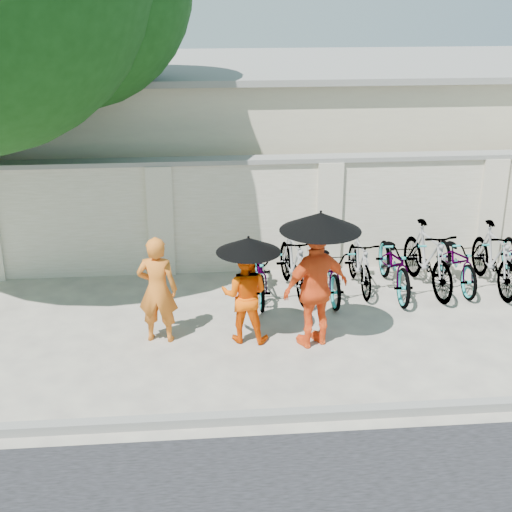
{
  "coord_description": "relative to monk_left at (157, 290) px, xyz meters",
  "views": [
    {
      "loc": [
        -0.4,
        -8.96,
        4.97
      ],
      "look_at": [
        0.5,
        0.98,
        1.1
      ],
      "focal_mm": 50.0,
      "sensor_mm": 36.0,
      "label": 1
    }
  ],
  "objects": [
    {
      "name": "bike_2",
      "position": [
        2.77,
        1.36,
        -0.34
      ],
      "size": [
        0.67,
        1.78,
        0.93
      ],
      "primitive_type": "imported",
      "rotation": [
        0.0,
        0.0,
        0.03
      ],
      "color": "#A2A1AF",
      "rests_on": "ground"
    },
    {
      "name": "ground",
      "position": [
        0.97,
        -0.52,
        -0.8
      ],
      "size": [
        80.0,
        80.0,
        0.0
      ],
      "primitive_type": "plane",
      "color": "#B3AB94"
    },
    {
      "name": "monk_right",
      "position": [
        2.25,
        -0.34,
        0.08
      ],
      "size": [
        1.12,
        0.79,
        1.76
      ],
      "primitive_type": "imported",
      "rotation": [
        0.0,
        0.0,
        3.53
      ],
      "color": "#FF551B",
      "rests_on": "ground"
    },
    {
      "name": "compound_wall",
      "position": [
        1.97,
        2.68,
        0.2
      ],
      "size": [
        20.0,
        0.3,
        2.0
      ],
      "primitive_type": "cube",
      "color": "beige",
      "rests_on": "ground"
    },
    {
      "name": "building_behind",
      "position": [
        2.97,
        6.48,
        0.8
      ],
      "size": [
        14.0,
        6.0,
        3.2
      ],
      "primitive_type": "cube",
      "color": "#B7AB8E",
      "rests_on": "ground"
    },
    {
      "name": "parasol_right",
      "position": [
        2.27,
        -0.42,
        1.11
      ],
      "size": [
        1.13,
        1.13,
        1.04
      ],
      "color": "black",
      "rests_on": "ground"
    },
    {
      "name": "monk_center",
      "position": [
        1.26,
        -0.11,
        -0.09
      ],
      "size": [
        0.8,
        0.68,
        1.44
      ],
      "primitive_type": "imported",
      "rotation": [
        0.0,
        0.0,
        2.92
      ],
      "color": "#FF5804",
      "rests_on": "ground"
    },
    {
      "name": "kerb",
      "position": [
        0.97,
        -2.22,
        -0.74
      ],
      "size": [
        40.0,
        0.16,
        0.12
      ],
      "primitive_type": "cube",
      "color": "gray",
      "rests_on": "ground"
    },
    {
      "name": "bike_7",
      "position": [
        5.63,
        1.4,
        -0.25
      ],
      "size": [
        0.54,
        1.86,
        1.11
      ],
      "primitive_type": "imported",
      "rotation": [
        0.0,
        0.0,
        0.01
      ],
      "color": "#A2A1AF",
      "rests_on": "ground"
    },
    {
      "name": "bike_5",
      "position": [
        4.49,
        1.46,
        -0.23
      ],
      "size": [
        0.77,
        1.96,
        1.15
      ],
      "primitive_type": "imported",
      "rotation": [
        0.0,
        0.0,
        0.13
      ],
      "color": "#A2A1AF",
      "rests_on": "ground"
    },
    {
      "name": "bike_4",
      "position": [
        3.92,
        1.42,
        -0.29
      ],
      "size": [
        0.72,
        1.97,
        1.03
      ],
      "primitive_type": "imported",
      "rotation": [
        0.0,
        0.0,
        -0.02
      ],
      "color": "#A2A1AF",
      "rests_on": "ground"
    },
    {
      "name": "bike_3",
      "position": [
        3.34,
        1.57,
        -0.32
      ],
      "size": [
        0.46,
        1.61,
        0.96
      ],
      "primitive_type": "imported",
      "rotation": [
        0.0,
        0.0,
        0.01
      ],
      "color": "#A2A1AF",
      "rests_on": "ground"
    },
    {
      "name": "monk_left",
      "position": [
        0.0,
        0.0,
        0.0
      ],
      "size": [
        0.64,
        0.48,
        1.61
      ],
      "primitive_type": "imported",
      "rotation": [
        0.0,
        0.0,
        2.97
      ],
      "color": "orange",
      "rests_on": "ground"
    },
    {
      "name": "bike_0",
      "position": [
        1.63,
        1.43,
        -0.33
      ],
      "size": [
        0.68,
        1.81,
        0.94
      ],
      "primitive_type": "imported",
      "rotation": [
        0.0,
        0.0,
        -0.03
      ],
      "color": "#A2A1AF",
      "rests_on": "ground"
    },
    {
      "name": "bike_1",
      "position": [
        2.2,
        1.52,
        -0.26
      ],
      "size": [
        0.72,
        1.87,
        1.09
      ],
      "primitive_type": "imported",
      "rotation": [
        0.0,
        0.0,
        0.11
      ],
      "color": "#A2A1AF",
      "rests_on": "ground"
    },
    {
      "name": "bike_6",
      "position": [
        5.06,
        1.57,
        -0.34
      ],
      "size": [
        0.65,
        1.79,
        0.94
      ],
      "primitive_type": "imported",
      "rotation": [
        0.0,
        0.0,
        0.02
      ],
      "color": "#A2A1AF",
      "rests_on": "ground"
    },
    {
      "name": "parasol_center",
      "position": [
        1.31,
        -0.19,
        0.71
      ],
      "size": [
        0.92,
        0.92,
        0.81
      ],
      "color": "black",
      "rests_on": "ground"
    }
  ]
}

